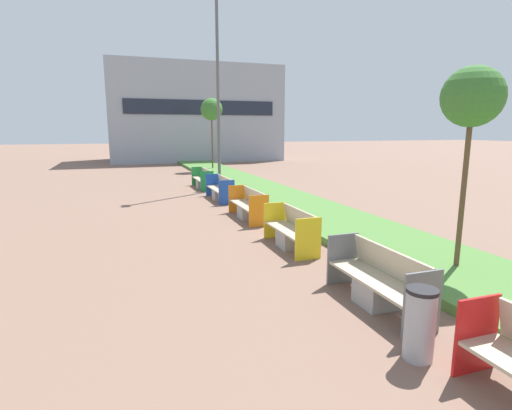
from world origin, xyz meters
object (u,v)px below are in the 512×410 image
(street_lamp_post, at_px, (218,83))
(sapling_tree_near, at_px, (472,99))
(sapling_tree_far, at_px, (212,110))
(litter_bin, at_px, (420,324))
(bench_orange_frame, at_px, (248,207))
(bench_blue_frame, at_px, (220,191))
(bench_green_frame, at_px, (203,180))
(bench_grey_frame, at_px, (378,284))
(bench_yellow_frame, at_px, (291,233))

(street_lamp_post, bearing_deg, sapling_tree_near, -82.05)
(street_lamp_post, relative_size, sapling_tree_far, 1.82)
(litter_bin, bearing_deg, street_lamp_post, 85.80)
(bench_orange_frame, xyz_separation_m, street_lamp_post, (0.61, 6.34, 4.51))
(bench_orange_frame, distance_m, bench_blue_frame, 3.73)
(bench_green_frame, height_order, street_lamp_post, street_lamp_post)
(bench_grey_frame, distance_m, bench_orange_frame, 6.83)
(street_lamp_post, height_order, sapling_tree_near, street_lamp_post)
(bench_blue_frame, distance_m, sapling_tree_near, 10.56)
(bench_yellow_frame, bearing_deg, bench_grey_frame, -89.98)
(bench_yellow_frame, distance_m, litter_bin, 4.94)
(bench_yellow_frame, height_order, street_lamp_post, street_lamp_post)
(sapling_tree_far, bearing_deg, bench_grey_frame, -96.04)
(bench_yellow_frame, xyz_separation_m, sapling_tree_far, (2.35, 18.80, 3.79))
(bench_yellow_frame, relative_size, sapling_tree_near, 0.50)
(litter_bin, bearing_deg, bench_orange_frame, 86.79)
(bench_orange_frame, xyz_separation_m, sapling_tree_near, (2.35, -6.12, 3.00))
(bench_yellow_frame, bearing_deg, street_lamp_post, 86.39)
(bench_orange_frame, height_order, sapling_tree_far, sapling_tree_far)
(litter_bin, distance_m, street_lamp_post, 15.34)
(bench_yellow_frame, xyz_separation_m, sapling_tree_near, (2.35, -2.73, 3.01))
(bench_blue_frame, height_order, litter_bin, bench_blue_frame)
(bench_yellow_frame, height_order, sapling_tree_near, sapling_tree_near)
(bench_orange_frame, height_order, litter_bin, bench_orange_frame)
(bench_orange_frame, bearing_deg, litter_bin, -93.21)
(bench_orange_frame, distance_m, street_lamp_post, 7.81)
(bench_blue_frame, distance_m, sapling_tree_far, 12.50)
(bench_green_frame, xyz_separation_m, street_lamp_post, (0.61, -0.91, 4.51))
(bench_blue_frame, bearing_deg, litter_bin, -92.22)
(bench_blue_frame, relative_size, litter_bin, 2.54)
(bench_green_frame, distance_m, litter_bin, 15.57)
(bench_orange_frame, height_order, bench_blue_frame, same)
(street_lamp_post, bearing_deg, bench_blue_frame, -103.11)
(bench_green_frame, distance_m, street_lamp_post, 4.64)
(bench_grey_frame, bearing_deg, litter_bin, -107.37)
(bench_blue_frame, height_order, bench_green_frame, same)
(bench_yellow_frame, height_order, sapling_tree_far, sapling_tree_far)
(litter_bin, relative_size, sapling_tree_near, 0.23)
(litter_bin, distance_m, sapling_tree_far, 24.17)
(sapling_tree_far, bearing_deg, bench_orange_frame, -98.67)
(street_lamp_post, bearing_deg, sapling_tree_far, 79.13)
(sapling_tree_near, bearing_deg, litter_bin, -142.12)
(bench_grey_frame, height_order, sapling_tree_far, sapling_tree_far)
(bench_orange_frame, distance_m, bench_green_frame, 7.26)
(bench_grey_frame, relative_size, street_lamp_post, 0.24)
(sapling_tree_near, bearing_deg, bench_yellow_frame, 130.79)
(bench_grey_frame, height_order, bench_yellow_frame, same)
(sapling_tree_near, bearing_deg, bench_green_frame, 99.97)
(sapling_tree_far, bearing_deg, sapling_tree_near, -90.00)
(sapling_tree_near, bearing_deg, sapling_tree_far, 90.00)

